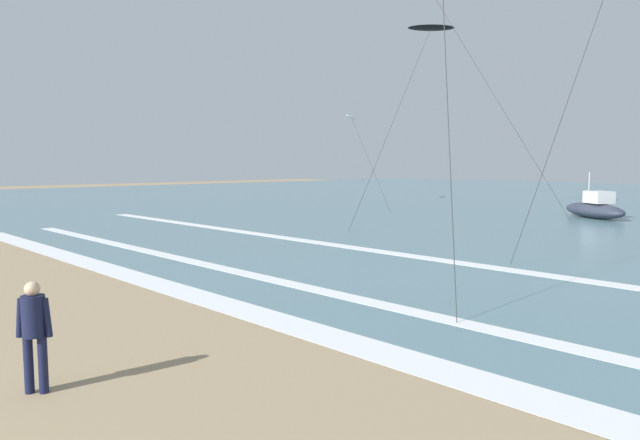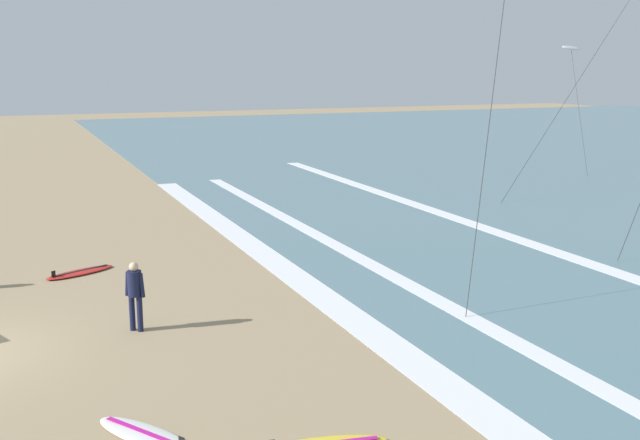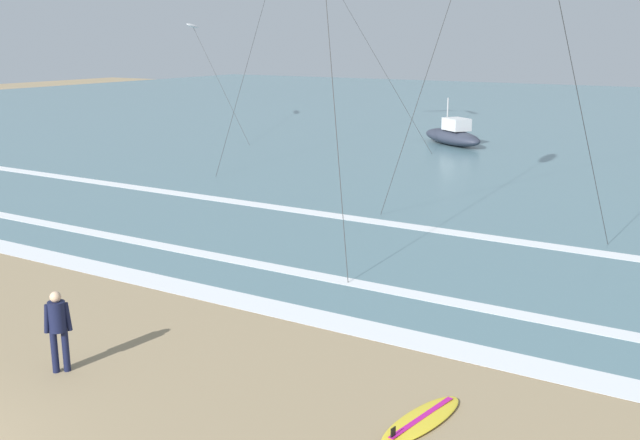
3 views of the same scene
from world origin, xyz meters
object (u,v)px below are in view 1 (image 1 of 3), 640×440
object	(u,v)px
kite_white_far_left	(351,118)
kite_black_distant_high	(431,29)
surfer_background_far	(34,327)
offshore_boat	(595,209)

from	to	relation	value
kite_white_far_left	kite_black_distant_high	xyz separation A→B (m)	(8.98, -1.69, 5.39)
surfer_background_far	kite_white_far_left	size ratio (longest dim) A/B	0.15
surfer_background_far	kite_black_distant_high	size ratio (longest dim) A/B	0.10
kite_black_distant_high	offshore_boat	bearing A→B (deg)	8.31
kite_black_distant_high	offshore_boat	distance (m)	16.04
kite_white_far_left	kite_black_distant_high	world-z (taller)	kite_black_distant_high
surfer_background_far	offshore_boat	bearing A→B (deg)	99.10
surfer_background_far	kite_white_far_left	xyz separation A→B (m)	(-25.01, 32.83, 5.96)
offshore_boat	kite_black_distant_high	bearing A→B (deg)	-171.69
kite_white_far_left	surfer_background_far	bearing A→B (deg)	-52.69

